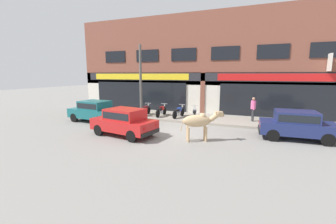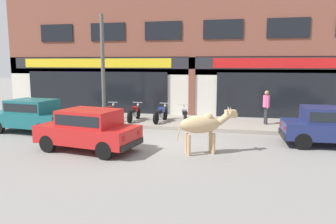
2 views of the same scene
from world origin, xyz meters
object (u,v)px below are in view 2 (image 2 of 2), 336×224
at_px(cow, 203,125).
at_px(pedestrian, 266,104).
at_px(car_2, 332,125).
at_px(car_0, 32,114).
at_px(car_1, 88,128).
at_px(motorcycle_0, 109,113).
at_px(motorcycle_3, 185,115).
at_px(motorcycle_2, 161,114).
at_px(utility_pole, 103,69).
at_px(motorcycle_1, 134,113).

height_order(cow, pedestrian, pedestrian).
bearing_deg(car_2, car_0, -178.54).
distance_m(car_1, pedestrian, 8.51).
xyz_separation_m(car_0, pedestrian, (10.19, 3.44, 0.34)).
height_order(motorcycle_0, pedestrian, pedestrian).
bearing_deg(car_0, motorcycle_0, 46.91).
height_order(car_1, motorcycle_3, car_1).
relative_size(motorcycle_2, utility_pole, 0.35).
height_order(car_1, car_2, same).
bearing_deg(motorcycle_1, pedestrian, 4.82).
bearing_deg(car_2, car_1, -162.85).
relative_size(motorcycle_2, motorcycle_3, 1.02).
xyz_separation_m(motorcycle_3, utility_pole, (-3.85, -0.67, 2.19)).
distance_m(car_2, motorcycle_2, 7.62).
relative_size(car_0, car_2, 1.02).
height_order(car_0, pedestrian, pedestrian).
bearing_deg(motorcycle_3, motorcycle_2, 173.16).
xyz_separation_m(cow, motorcycle_0, (-5.32, 4.47, -0.45)).
relative_size(motorcycle_1, motorcycle_3, 1.02).
bearing_deg(utility_pole, car_1, -72.72).
xyz_separation_m(car_2, pedestrian, (-2.13, 3.12, 0.34)).
xyz_separation_m(car_0, car_1, (3.89, -2.29, 0.00)).
xyz_separation_m(motorcycle_0, motorcycle_3, (3.88, 0.07, 0.00)).
xyz_separation_m(motorcycle_2, motorcycle_3, (1.23, -0.15, 0.00)).
distance_m(car_2, pedestrian, 3.79).
height_order(cow, utility_pole, utility_pole).
bearing_deg(car_1, motorcycle_2, 76.29).
relative_size(car_2, motorcycle_2, 2.03).
distance_m(car_1, motorcycle_3, 5.63).
xyz_separation_m(car_2, motorcycle_3, (-5.93, 2.44, -0.26)).
bearing_deg(cow, motorcycle_3, 107.70).
distance_m(car_0, motorcycle_0, 3.69).
bearing_deg(cow, car_0, 167.21).
bearing_deg(car_1, pedestrian, 42.25).
xyz_separation_m(car_2, motorcycle_0, (-9.81, 2.37, -0.26)).
height_order(motorcycle_0, motorcycle_1, same).
height_order(motorcycle_0, utility_pole, utility_pole).
xyz_separation_m(cow, car_2, (4.48, 2.09, -0.19)).
bearing_deg(car_1, car_0, 149.59).
bearing_deg(pedestrian, car_2, -55.69).
distance_m(cow, car_0, 8.04).
xyz_separation_m(motorcycle_3, pedestrian, (3.80, 0.68, 0.60)).
distance_m(motorcycle_1, motorcycle_3, 2.62).
height_order(motorcycle_2, pedestrian, pedestrian).
distance_m(motorcycle_2, utility_pole, 3.52).
relative_size(cow, motorcycle_2, 1.09).
xyz_separation_m(car_1, motorcycle_1, (-0.12, 5.18, -0.26)).
height_order(cow, motorcycle_1, cow).
bearing_deg(motorcycle_0, pedestrian, 5.56).
bearing_deg(cow, utility_pole, 143.95).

